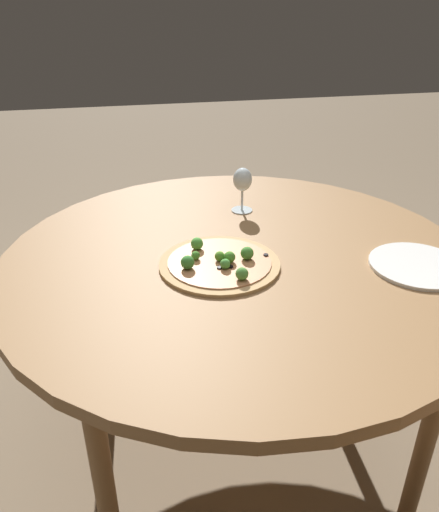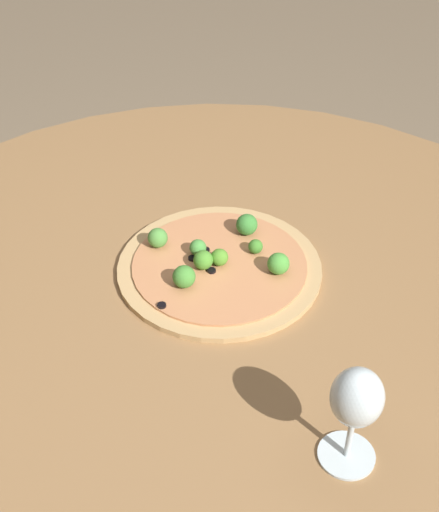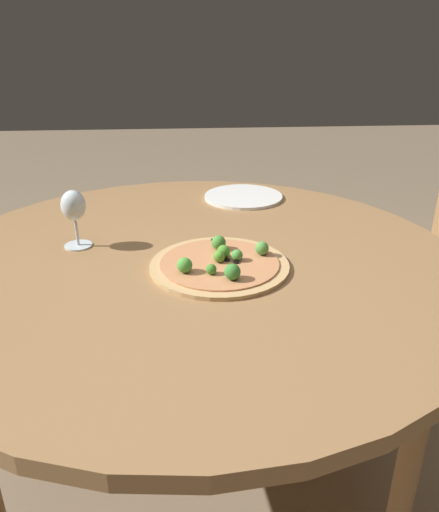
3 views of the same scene
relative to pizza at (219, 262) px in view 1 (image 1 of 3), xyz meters
The scene contains 5 objects.
ground_plane 0.77m from the pizza, 40.77° to the left, with size 12.00×12.00×0.00m, color #847056.
dining_table 0.11m from the pizza, 40.77° to the left, with size 1.38×1.38×0.75m.
pizza is the anchor object (origin of this frame).
wine_glass 0.41m from the pizza, 66.56° to the left, with size 0.07×0.07×0.15m.
plate_near 0.55m from the pizza, 12.77° to the right, with size 0.27×0.27×0.01m.
Camera 1 is at (-0.32, -1.24, 1.43)m, focal length 35.00 mm.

